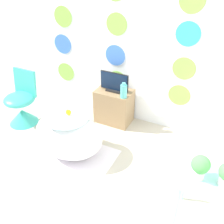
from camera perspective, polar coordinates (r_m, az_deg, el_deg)
The scene contains 10 objects.
wall_back_dotted at distance 3.51m, azimuth 1.38°, elevation 17.96°, with size 4.72×0.05×2.60m.
rug at distance 3.27m, azimuth -11.50°, elevation -10.18°, with size 1.22×0.97×0.01m.
bathtub at distance 3.17m, azimuth -9.39°, elevation -4.91°, with size 0.85×0.62×0.55m.
rubber_duck at distance 3.01m, azimuth -9.49°, elevation 0.00°, with size 0.06×0.07×0.08m.
chair at distance 3.91m, azimuth -19.05°, elevation 1.06°, with size 0.43×0.43×0.76m.
tv_cabinet at distance 3.72m, azimuth 0.44°, elevation 1.28°, with size 0.50×0.33×0.50m.
tv at distance 3.55m, azimuth 0.48°, elevation 6.33°, with size 0.41×0.12×0.27m.
vase at distance 3.40m, azimuth 2.56°, elevation 4.59°, with size 0.09×0.09×0.21m.
side_table at distance 2.47m, azimuth 20.20°, elevation -15.48°, with size 0.47×0.39×0.53m.
potted_plant_left at distance 2.31m, azimuth 18.69°, elevation -11.08°, with size 0.16×0.16×0.23m.
Camera 1 is at (1.43, -0.91, 2.20)m, focal length 42.00 mm.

